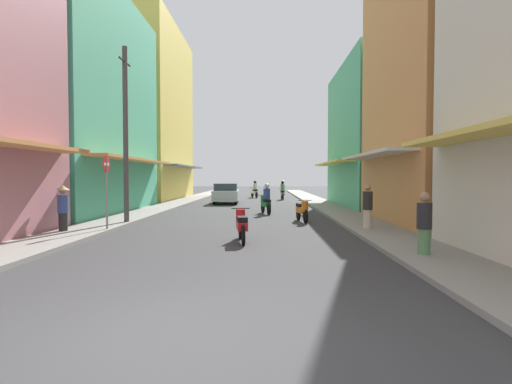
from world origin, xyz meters
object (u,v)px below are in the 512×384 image
(motorbike_green, at_px, (266,200))
(utility_pole, at_px, (126,134))
(street_sign_no_entry, at_px, (107,183))
(motorbike_silver, at_px, (282,191))
(motorbike_orange, at_px, (302,210))
(parked_car, at_px, (226,193))
(motorbike_white, at_px, (254,190))
(pedestrian_foreground, at_px, (63,207))
(motorbike_red, at_px, (242,225))
(pedestrian_crossing, at_px, (424,226))
(pedestrian_midway, at_px, (368,208))

(motorbike_green, height_order, utility_pole, utility_pole)
(street_sign_no_entry, bearing_deg, motorbike_silver, 71.20)
(motorbike_orange, xyz_separation_m, parked_car, (-4.38, 11.89, 0.24))
(motorbike_orange, bearing_deg, motorbike_silver, 90.43)
(motorbike_white, relative_size, parked_car, 0.42)
(pedestrian_foreground, bearing_deg, motorbike_white, 76.64)
(street_sign_no_entry, bearing_deg, motorbike_red, -21.87)
(motorbike_white, xyz_separation_m, street_sign_no_entry, (-4.47, -23.64, 1.01))
(pedestrian_crossing, xyz_separation_m, utility_pole, (-9.23, 6.67, 2.83))
(utility_pole, bearing_deg, pedestrian_crossing, -35.87)
(motorbike_green, xyz_separation_m, utility_pole, (-5.59, -4.85, 2.90))
(motorbike_red, height_order, pedestrian_foreground, pedestrian_foreground)
(motorbike_red, xyz_separation_m, pedestrian_crossing, (4.37, -2.50, 0.27))
(pedestrian_foreground, bearing_deg, street_sign_no_entry, 22.43)
(motorbike_green, relative_size, utility_pole, 0.25)
(motorbike_orange, distance_m, motorbike_white, 20.39)
(parked_car, relative_size, pedestrian_foreground, 2.54)
(motorbike_green, height_order, pedestrian_midway, pedestrian_midway)
(motorbike_green, relative_size, street_sign_no_entry, 0.67)
(motorbike_orange, xyz_separation_m, utility_pole, (-7.12, -1.15, 3.11))
(motorbike_orange, distance_m, motorbike_silver, 16.85)
(motorbike_red, xyz_separation_m, street_sign_no_entry, (-4.75, 1.91, 1.21))
(motorbike_orange, distance_m, parked_car, 12.67)
(motorbike_silver, relative_size, pedestrian_midway, 1.10)
(motorbike_white, bearing_deg, utility_pole, -102.07)
(pedestrian_crossing, height_order, pedestrian_foreground, pedestrian_foreground)
(parked_car, bearing_deg, motorbike_green, -70.84)
(street_sign_no_entry, bearing_deg, motorbike_orange, 25.92)
(pedestrian_crossing, height_order, street_sign_no_entry, street_sign_no_entry)
(motorbike_orange, xyz_separation_m, pedestrian_crossing, (2.10, -7.82, 0.27))
(motorbike_green, distance_m, parked_car, 8.66)
(utility_pole, bearing_deg, motorbike_green, 40.95)
(motorbike_green, distance_m, motorbike_silver, 13.22)
(pedestrian_crossing, bearing_deg, pedestrian_foreground, 159.53)
(motorbike_orange, xyz_separation_m, motorbike_green, (-1.53, 3.70, 0.20))
(pedestrian_midway, height_order, pedestrian_crossing, pedestrian_midway)
(motorbike_red, xyz_separation_m, motorbike_silver, (2.15, 22.17, 0.20))
(motorbike_green, distance_m, street_sign_no_entry, 9.05)
(motorbike_silver, distance_m, parked_car, 6.54)
(motorbike_orange, bearing_deg, pedestrian_crossing, -74.95)
(pedestrian_foreground, xyz_separation_m, street_sign_no_entry, (1.27, 0.52, 0.79))
(motorbike_green, distance_m, utility_pole, 7.95)
(motorbike_orange, bearing_deg, motorbike_white, 97.20)
(motorbike_green, height_order, motorbike_white, same)
(motorbike_orange, distance_m, pedestrian_midway, 3.55)
(motorbike_green, distance_m, motorbike_red, 9.06)
(motorbike_green, height_order, motorbike_silver, same)
(motorbike_red, relative_size, parked_car, 0.43)
(motorbike_green, relative_size, motorbike_silver, 0.98)
(motorbike_white, height_order, pedestrian_foreground, pedestrian_foreground)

